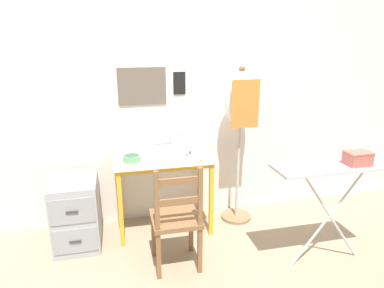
# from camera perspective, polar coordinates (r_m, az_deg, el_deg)

# --- Properties ---
(ground_plane) EXTENTS (14.00, 14.00, 0.00)m
(ground_plane) POSITION_cam_1_polar(r_m,az_deg,el_deg) (3.43, -3.90, -15.92)
(ground_plane) COLOR gray
(wall_back) EXTENTS (10.00, 0.07, 2.55)m
(wall_back) POSITION_cam_1_polar(r_m,az_deg,el_deg) (3.49, -5.86, 7.26)
(wall_back) COLOR silver
(wall_back) RESTS_ON ground_plane
(sewing_table) EXTENTS (0.94, 0.50, 0.78)m
(sewing_table) POSITION_cam_1_polar(r_m,az_deg,el_deg) (3.34, -4.79, -4.21)
(sewing_table) COLOR silver
(sewing_table) RESTS_ON ground_plane
(sewing_machine) EXTENTS (0.36, 0.16, 0.30)m
(sewing_machine) POSITION_cam_1_polar(r_m,az_deg,el_deg) (3.39, -4.61, 0.62)
(sewing_machine) COLOR white
(sewing_machine) RESTS_ON sewing_table
(fabric_bowl) EXTENTS (0.17, 0.17, 0.06)m
(fabric_bowl) POSITION_cam_1_polar(r_m,az_deg,el_deg) (3.23, -10.02, -2.33)
(fabric_bowl) COLOR #56895B
(fabric_bowl) RESTS_ON sewing_table
(scissors) EXTENTS (0.13, 0.08, 0.01)m
(scissors) POSITION_cam_1_polar(r_m,az_deg,el_deg) (3.22, 1.93, -2.63)
(scissors) COLOR silver
(scissors) RESTS_ON sewing_table
(thread_spool_near_machine) EXTENTS (0.03, 0.03, 0.04)m
(thread_spool_near_machine) POSITION_cam_1_polar(r_m,az_deg,el_deg) (3.31, -0.85, -1.78)
(thread_spool_near_machine) COLOR green
(thread_spool_near_machine) RESTS_ON sewing_table
(thread_spool_mid_table) EXTENTS (0.03, 0.03, 0.04)m
(thread_spool_mid_table) POSITION_cam_1_polar(r_m,az_deg,el_deg) (3.37, -0.35, -1.40)
(thread_spool_mid_table) COLOR red
(thread_spool_mid_table) RESTS_ON sewing_table
(wooden_chair) EXTENTS (0.40, 0.38, 0.93)m
(wooden_chair) POSITION_cam_1_polar(r_m,az_deg,el_deg) (2.88, -2.66, -12.48)
(wooden_chair) COLOR brown
(wooden_chair) RESTS_ON ground_plane
(filing_cabinet) EXTENTS (0.41, 0.56, 0.65)m
(filing_cabinet) POSITION_cam_1_polar(r_m,az_deg,el_deg) (3.42, -18.69, -10.64)
(filing_cabinet) COLOR #93999E
(filing_cabinet) RESTS_ON ground_plane
(dress_form) EXTENTS (0.33, 0.32, 1.62)m
(dress_form) POSITION_cam_1_polar(r_m,az_deg,el_deg) (3.43, 8.09, 5.86)
(dress_form) COLOR #846647
(dress_form) RESTS_ON ground_plane
(ironing_board) EXTENTS (1.04, 0.31, 0.90)m
(ironing_board) POSITION_cam_1_polar(r_m,az_deg,el_deg) (3.01, 22.80, -4.19)
(ironing_board) COLOR #ADB2B7
(ironing_board) RESTS_ON ground_plane
(storage_box) EXTENTS (0.20, 0.15, 0.11)m
(storage_box) POSITION_cam_1_polar(r_m,az_deg,el_deg) (3.04, 25.89, -2.14)
(storage_box) COLOR #AD564C
(storage_box) RESTS_ON ironing_board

